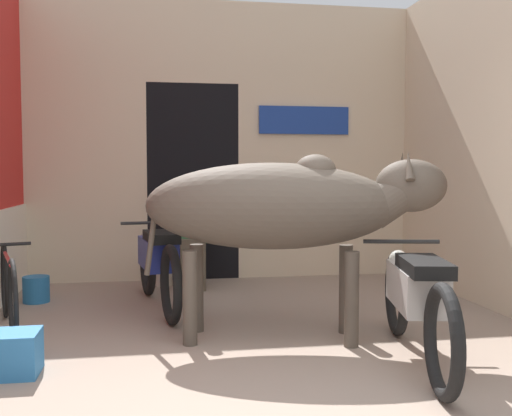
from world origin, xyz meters
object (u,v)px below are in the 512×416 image
motorcycle_near (416,297)px  shopkeeper_seated (192,231)px  plastic_stool (164,264)px  motorcycle_far (158,261)px  cow (285,206)px  bucket (36,289)px  crate (4,354)px  bicycle (8,289)px

motorcycle_near → shopkeeper_seated: size_ratio=1.66×
shopkeeper_seated → plastic_stool: shopkeeper_seated is taller
motorcycle_far → plastic_stool: (0.07, 1.15, -0.21)m
cow → bucket: bearing=142.2°
shopkeeper_seated → motorcycle_far: bearing=-112.8°
shopkeeper_seated → crate: 3.02m
cow → bicycle: bearing=164.6°
cow → bicycle: cow is taller
motorcycle_near → plastic_stool: bearing=118.7°
bicycle → plastic_stool: (1.28, 1.76, -0.10)m
cow → shopkeeper_seated: 2.24m
bucket → crate: bearing=-84.4°
plastic_stool → crate: plastic_stool is taller
crate → bucket: crate is taller
motorcycle_far → shopkeeper_seated: size_ratio=1.62×
bicycle → crate: size_ratio=3.76×
motorcycle_far → crate: (-0.99, -1.74, -0.31)m
motorcycle_far → bicycle: (-1.22, -0.61, -0.11)m
motorcycle_near → plastic_stool: (-1.68, 3.07, -0.20)m
plastic_stool → bucket: size_ratio=1.78×
motorcycle_far → plastic_stool: motorcycle_far is taller
cow → crate: (-1.96, -0.53, -0.90)m
motorcycle_far → crate: bearing=-119.6°
cow → motorcycle_near: size_ratio=1.18×
plastic_stool → motorcycle_near: bearing=-61.3°
cow → plastic_stool: cow is taller
motorcycle_near → crate: bearing=176.3°
motorcycle_near → motorcycle_far: size_ratio=1.02×
motorcycle_far → bucket: motorcycle_far is taller
bicycle → shopkeeper_seated: size_ratio=1.36×
motorcycle_far → crate: 2.03m
shopkeeper_seated → cow: bearing=-74.4°
bicycle → bucket: 1.10m
crate → bucket: 2.23m
plastic_stool → bucket: 1.44m
crate → bicycle: bearing=101.4°
cow → plastic_stool: size_ratio=5.16×
motorcycle_near → bucket: 3.81m
bucket → bicycle: bearing=-90.5°
motorcycle_near → motorcycle_far: 2.59m
cow → crate: 2.22m
bicycle → plastic_stool: 2.18m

